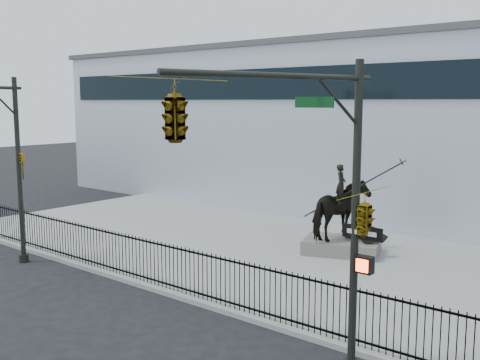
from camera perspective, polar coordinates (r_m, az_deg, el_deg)
The scene contains 8 objects.
ground at distance 17.68m, azimuth -10.07°, elevation -12.37°, with size 120.00×120.00×0.00m, color black.
plaza at distance 22.59m, azimuth 3.63°, elevation -7.52°, with size 30.00×12.00×0.15m, color #9A9A98.
building at distance 33.25m, azimuth 16.94°, elevation 4.88°, with size 44.00×14.00×9.00m, color silver.
picket_fence at distance 18.18m, azimuth -7.11°, elevation -8.73°, with size 22.10×0.10×1.50m.
statue_plinth at distance 22.77m, azimuth 10.29°, elevation -6.61°, with size 2.90×1.99×0.54m, color #5F5C57.
equestrian_statue at distance 22.45m, azimuth 10.52°, elevation -3.14°, with size 3.53×2.81×3.15m.
traffic_signal_left at distance 21.98m, azimuth -23.15°, elevation 1.91°, with size 1.52×4.84×7.00m.
traffic_signal_right at distance 10.76m, azimuth 3.81°, elevation 1.22°, with size 2.17×6.86×7.00m.
Camera 1 is at (12.67, -10.70, 6.12)m, focal length 42.00 mm.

